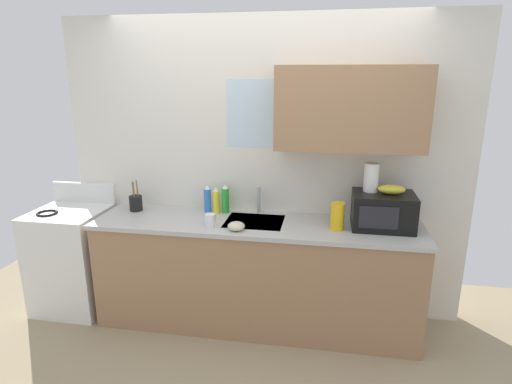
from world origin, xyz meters
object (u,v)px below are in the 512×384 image
(dish_soap_bottle_green, at_px, (225,199))
(paper_towel_roll, at_px, (371,177))
(mug_white, at_px, (210,220))
(small_bowl, at_px, (236,226))
(stove_range, at_px, (73,258))
(dish_soap_bottle_yellow, at_px, (216,201))
(microwave, at_px, (383,211))
(banana_bunch, at_px, (392,189))
(dish_soap_bottle_blue, at_px, (208,199))
(cereal_canister, at_px, (337,216))
(utensil_crock, at_px, (136,203))

(dish_soap_bottle_green, bearing_deg, paper_towel_roll, -4.70)
(mug_white, bearing_deg, small_bowl, -15.26)
(small_bowl, bearing_deg, stove_range, 172.45)
(dish_soap_bottle_yellow, bearing_deg, microwave, -5.66)
(small_bowl, bearing_deg, banana_bunch, 12.38)
(stove_range, bearing_deg, microwave, 0.98)
(dish_soap_bottle_yellow, xyz_separation_m, mug_white, (0.04, -0.32, -0.06))
(microwave, relative_size, paper_towel_roll, 2.09)
(microwave, relative_size, dish_soap_bottle_yellow, 2.04)
(microwave, xyz_separation_m, dish_soap_bottle_blue, (-1.42, 0.14, -0.02))
(paper_towel_roll, xyz_separation_m, dish_soap_bottle_green, (-1.17, 0.10, -0.26))
(paper_towel_roll, height_order, mug_white, paper_towel_roll)
(cereal_canister, relative_size, utensil_crock, 0.76)
(dish_soap_bottle_yellow, distance_m, mug_white, 0.33)
(microwave, height_order, dish_soap_bottle_yellow, microwave)
(dish_soap_bottle_green, distance_m, dish_soap_bottle_blue, 0.15)
(dish_soap_bottle_blue, height_order, cereal_canister, dish_soap_bottle_blue)
(small_bowl, bearing_deg, utensil_crock, 161.50)
(dish_soap_bottle_green, bearing_deg, dish_soap_bottle_blue, -177.54)
(banana_bunch, bearing_deg, mug_white, -172.04)
(paper_towel_roll, bearing_deg, small_bowl, -163.13)
(dish_soap_bottle_green, xyz_separation_m, dish_soap_bottle_blue, (-0.15, -0.01, -0.01))
(paper_towel_roll, bearing_deg, mug_white, -168.78)
(paper_towel_roll, xyz_separation_m, dish_soap_bottle_yellow, (-1.25, 0.08, -0.27))
(dish_soap_bottle_green, relative_size, dish_soap_bottle_yellow, 1.10)
(dish_soap_bottle_blue, bearing_deg, cereal_canister, -12.46)
(banana_bunch, bearing_deg, dish_soap_bottle_yellow, 174.60)
(paper_towel_roll, height_order, cereal_canister, paper_towel_roll)
(microwave, xyz_separation_m, small_bowl, (-1.09, -0.25, -0.10))
(stove_range, distance_m, dish_soap_bottle_yellow, 1.40)
(banana_bunch, xyz_separation_m, utensil_crock, (-2.10, 0.07, -0.24))
(microwave, height_order, mug_white, microwave)
(microwave, height_order, banana_bunch, banana_bunch)
(microwave, bearing_deg, dish_soap_bottle_blue, 174.34)
(dish_soap_bottle_green, height_order, mug_white, dish_soap_bottle_green)
(stove_range, distance_m, small_bowl, 1.62)
(banana_bunch, xyz_separation_m, paper_towel_roll, (-0.15, 0.05, 0.08))
(mug_white, distance_m, small_bowl, 0.23)
(dish_soap_bottle_yellow, bearing_deg, dish_soap_bottle_green, 10.50)
(stove_range, relative_size, banana_bunch, 5.40)
(cereal_canister, relative_size, small_bowl, 1.61)
(dish_soap_bottle_blue, bearing_deg, microwave, -5.66)
(stove_range, relative_size, cereal_canister, 5.17)
(dish_soap_bottle_green, distance_m, dish_soap_bottle_yellow, 0.08)
(dish_soap_bottle_blue, bearing_deg, dish_soap_bottle_yellow, -5.55)
(banana_bunch, relative_size, dish_soap_bottle_green, 0.81)
(microwave, relative_size, dish_soap_bottle_green, 1.86)
(banana_bunch, distance_m, cereal_canister, 0.45)
(small_bowl, bearing_deg, dish_soap_bottle_yellow, 123.89)
(stove_range, distance_m, microwave, 2.69)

